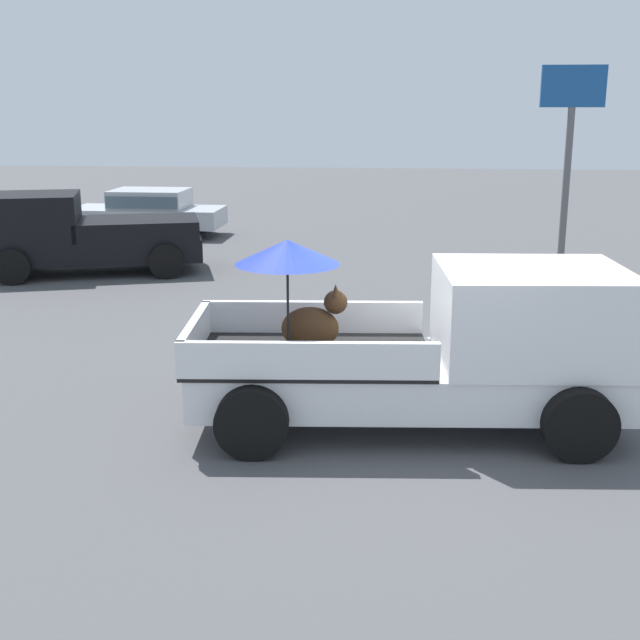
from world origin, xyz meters
TOP-DOWN VIEW (x-y plane):
  - ground_plane at (0.00, 0.00)m, footprint 80.00×80.00m
  - pickup_truck_main at (0.43, 0.03)m, footprint 5.18×2.57m
  - pickup_truck_red at (-7.19, 8.36)m, footprint 5.12×3.22m
  - parked_sedan_near at (-7.32, 13.78)m, footprint 4.32×2.02m
  - motel_sign at (3.59, 9.95)m, footprint 1.40×0.16m

SIDE VIEW (x-z plane):
  - ground_plane at x=0.00m, z-range 0.00..0.00m
  - parked_sedan_near at x=-7.32m, z-range 0.08..1.41m
  - pickup_truck_red at x=-7.19m, z-range -0.03..1.77m
  - pickup_truck_main at x=0.43m, z-range -0.15..2.08m
  - motel_sign at x=3.59m, z-range 0.95..5.48m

